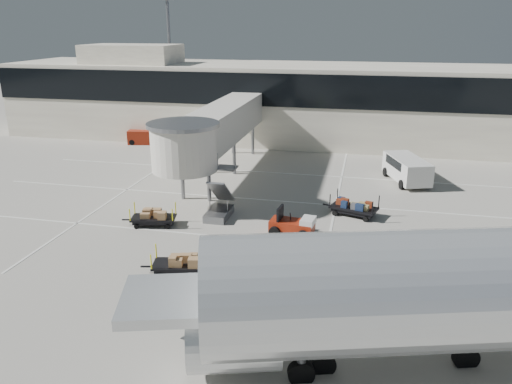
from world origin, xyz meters
The scene contains 12 objects.
ground centered at (0.00, 0.00, 0.00)m, with size 140.00×140.00×0.00m, color #A8A496.
lane_markings centered at (-0.67, 9.33, 0.01)m, with size 40.00×30.00×0.02m.
terminal centered at (-0.35, 29.94, 4.11)m, with size 64.00×12.11×15.20m.
jet_bridge centered at (-3.97, 12.26, 4.28)m, with size 5.70×20.40×6.03m.
baggage_tug centered at (3.83, 3.14, 0.63)m, with size 2.80×1.98×1.74m.
suitcase_cart centered at (7.30, 7.23, 0.53)m, with size 3.79×2.36×1.46m.
box_cart_near centered at (-1.11, -2.96, 0.54)m, with size 3.53×1.95×1.35m.
box_cart_far centered at (-5.11, 2.71, 0.55)m, with size 3.47×1.92×1.33m.
ground_worker centered at (0.90, -2.60, 0.77)m, with size 0.56×0.37×1.54m, color #C6FF1A.
minivan centered at (11.07, 15.90, 1.20)m, with size 3.73×5.67×2.00m.
belt_loader centered at (-15.03, 23.83, 0.73)m, with size 4.15×2.20×1.90m.
aircraft centered at (11.93, -7.46, 3.16)m, with size 21.79×9.31×5.57m.
Camera 1 is at (7.69, -24.43, 12.15)m, focal length 35.00 mm.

